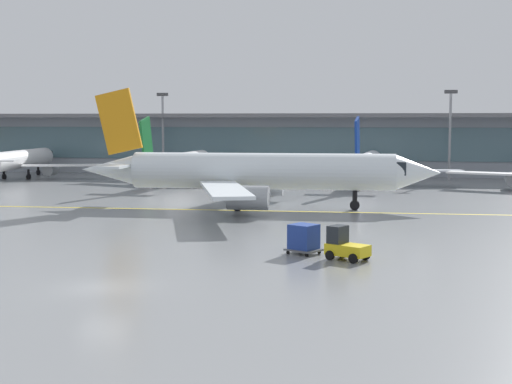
{
  "coord_description": "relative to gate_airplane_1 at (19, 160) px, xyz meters",
  "views": [
    {
      "loc": [
        14.78,
        -35.91,
        8.75
      ],
      "look_at": [
        4.11,
        21.46,
        3.0
      ],
      "focal_mm": 52.11,
      "sensor_mm": 36.0,
      "label": 1
    }
  ],
  "objects": [
    {
      "name": "ground_plane",
      "position": [
        39.53,
        -65.13,
        -2.72
      ],
      "size": [
        400.0,
        400.0,
        0.0
      ],
      "primitive_type": "plane",
      "color": "gray"
    },
    {
      "name": "taxiway_centreline_stripe",
      "position": [
        41.72,
        -31.71,
        -2.72
      ],
      "size": [
        109.91,
        5.18,
        0.01
      ],
      "primitive_type": "cube",
      "rotation": [
        0.0,
        0.0,
        0.04
      ],
      "color": "yellow",
      "rests_on": "ground_plane"
    },
    {
      "name": "terminal_concourse",
      "position": [
        39.53,
        16.82,
        2.2
      ],
      "size": [
        194.96,
        11.0,
        9.6
      ],
      "color": "#8C939E",
      "rests_on": "ground_plane"
    },
    {
      "name": "gate_airplane_1",
      "position": [
        0.0,
        0.0,
        0.0
      ],
      "size": [
        25.38,
        27.43,
        9.08
      ],
      "rotation": [
        0.0,
        0.0,
        1.67
      ],
      "color": "white",
      "rests_on": "ground_plane"
    },
    {
      "name": "gate_airplane_2",
      "position": [
        25.75,
        -4.92,
        0.0
      ],
      "size": [
        25.44,
        27.42,
        9.08
      ],
      "rotation": [
        0.0,
        0.0,
        1.5
      ],
      "color": "white",
      "rests_on": "ground_plane"
    },
    {
      "name": "gate_airplane_3",
      "position": [
        50.64,
        -0.79,
        0.0
      ],
      "size": [
        25.45,
        27.42,
        9.08
      ],
      "rotation": [
        0.0,
        0.0,
        1.51
      ],
      "color": "silver",
      "rests_on": "ground_plane"
    },
    {
      "name": "taxiing_regional_jet",
      "position": [
        41.26,
        -29.73,
        0.83
      ],
      "size": [
        35.7,
        33.19,
        11.83
      ],
      "rotation": [
        0.0,
        0.0,
        0.04
      ],
      "color": "white",
      "rests_on": "ground_plane"
    },
    {
      "name": "baggage_tug",
      "position": [
        51.4,
        -55.11,
        -1.83
      ],
      "size": [
        2.95,
        2.53,
        2.1
      ],
      "rotation": [
        0.0,
        0.0,
        -0.5
      ],
      "color": "yellow",
      "rests_on": "ground_plane"
    },
    {
      "name": "cargo_dolly_lead",
      "position": [
        48.65,
        -53.59,
        -1.67
      ],
      "size": [
        2.61,
        2.41,
        1.94
      ],
      "rotation": [
        0.0,
        0.0,
        -0.5
      ],
      "color": "#595B60",
      "rests_on": "ground_plane"
    },
    {
      "name": "apron_light_mast_1",
      "position": [
        18.7,
        10.77,
        4.36
      ],
      "size": [
        1.8,
        0.36,
        12.81
      ],
      "color": "gray",
      "rests_on": "ground_plane"
    },
    {
      "name": "apron_light_mast_2",
      "position": [
        62.04,
        7.21,
        4.36
      ],
      "size": [
        1.8,
        0.36,
        12.82
      ],
      "color": "gray",
      "rests_on": "ground_plane"
    }
  ]
}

